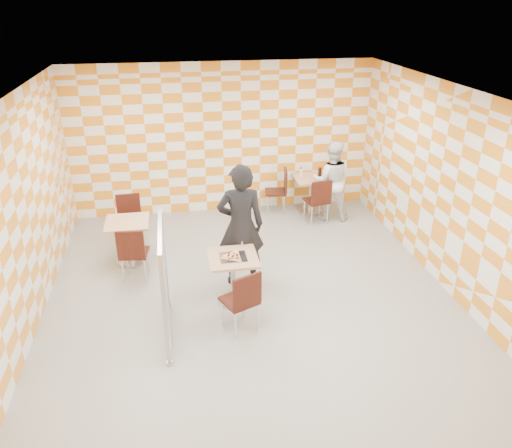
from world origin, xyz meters
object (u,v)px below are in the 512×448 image
Objects in this scene: chair_main_front at (243,298)px; empty_table at (129,235)px; main_table at (233,271)px; second_table at (311,189)px; man_dark at (241,226)px; sport_bottle at (301,172)px; partition at (165,282)px; soda_bottle at (320,172)px; chair_second_front at (319,198)px; man_white at (331,181)px; chair_second_side at (280,188)px; chair_empty_far at (129,216)px; chair_empty_near at (133,251)px.

empty_table is at bearing 125.31° from chair_main_front.
main_table is 2.16m from empty_table.
second_table is 0.39× the size of man_dark.
second_table is 3.75× the size of sport_bottle.
second_table is at bearing 50.86° from partition.
empty_table is 3.26× the size of soda_bottle.
main_table is 3.74m from soda_bottle.
chair_second_front is 0.79m from sport_bottle.
sport_bottle is (-0.48, 0.50, 0.04)m from man_white.
chair_second_side is at bearing -10.84° from man_white.
chair_second_front is at bearing 4.11° from chair_empty_far.
partition is 0.80× the size of man_dark.
sport_bottle reaches higher than main_table.
chair_empty_near is 0.58× the size of man_white.
chair_empty_far is at bearing 22.67° from man_white.
man_dark is (1.65, -0.29, 0.43)m from chair_empty_near.
man_dark is (-1.81, -2.49, 0.46)m from second_table.
chair_empty_far is (-0.02, 0.69, 0.04)m from empty_table.
empty_table is 0.81× the size of chair_empty_far.
chair_second_front is at bearing -47.77° from chair_second_side.
chair_empty_far is 4.62× the size of sport_bottle.
man_white is at bearing 56.40° from chair_main_front.
partition is (0.50, -1.44, 0.25)m from chair_empty_near.
partition is at bearing -70.95° from chair_empty_near.
man_white is at bearing 16.79° from empty_table.
second_table is 1.00× the size of empty_table.
man_dark is 3.07m from sport_bottle.
chair_second_side reaches higher than empty_table.
chair_empty_far is 3.86m from soda_bottle.
second_table is at bearing -32.55° from sport_bottle.
chair_main_front is 1.03m from partition.
main_table is 0.48× the size of partition.
empty_table is at bearing 136.36° from main_table.
man_dark is at bearing -125.94° from second_table.
man_dark reaches higher than empty_table.
sport_bottle is (0.44, 0.04, 0.29)m from chair_second_side.
soda_bottle reaches higher than sport_bottle.
chair_second_front is 0.92m from chair_second_side.
chair_main_front is at bearing -54.69° from empty_table.
sport_bottle is (-0.19, 0.12, 0.33)m from second_table.
main_table is at bearing -54.04° from chair_empty_far.
chair_empty_near is 4.02m from sport_bottle.
man_dark is at bearing -128.50° from soda_bottle.
sport_bottle is at bearing 35.39° from chair_empty_near.
chair_main_front is at bearing -114.50° from sport_bottle.
soda_bottle is at bearing 60.52° from chair_main_front.
soda_bottle is at bearing -124.81° from man_dark.
man_white is at bearing -131.20° from man_dark.
chair_empty_near is at bearing -81.05° from empty_table.
partition reaches higher than second_table.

